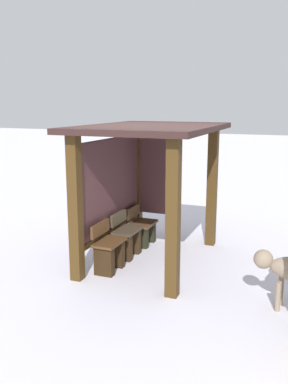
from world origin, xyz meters
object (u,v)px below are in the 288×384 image
(bench_center_inside, at_px, (127,239))
(bench_right_inside, at_px, (142,230))
(bus_shelter, at_px, (142,162))
(bench_left_inside, at_px, (109,252))

(bench_center_inside, distance_m, bench_right_inside, 0.68)
(bus_shelter, relative_size, bench_left_inside, 3.62)
(bench_left_inside, bearing_deg, bench_center_inside, -0.00)
(bench_center_inside, bearing_deg, bench_right_inside, 0.16)
(bench_left_inside, xyz_separation_m, bench_center_inside, (0.68, -0.00, -0.00))
(bus_shelter, relative_size, bench_center_inside, 3.63)
(bench_left_inside, bearing_deg, bus_shelter, -17.37)
(bench_left_inside, distance_m, bench_right_inside, 1.35)
(bench_left_inside, relative_size, bench_center_inside, 1.00)
(bench_left_inside, height_order, bench_center_inside, bench_left_inside)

